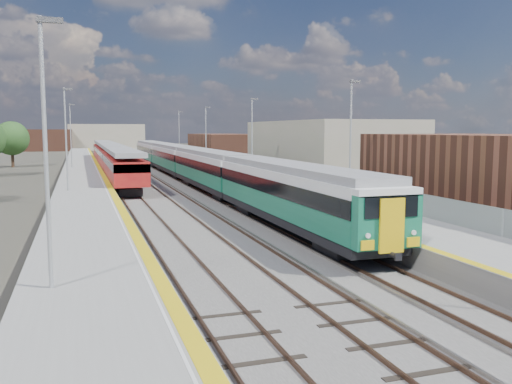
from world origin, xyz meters
TOP-DOWN VIEW (x-y plane):
  - ground at (0.00, 50.00)m, footprint 320.00×320.00m
  - ballast_bed at (-2.25, 52.50)m, footprint 10.50×155.00m
  - tracks at (-1.65, 54.18)m, footprint 8.96×160.00m
  - platform_right at (5.28, 52.49)m, footprint 4.70×155.00m
  - platform_left at (-9.05, 52.49)m, footprint 4.30×155.00m
  - buildings at (-18.12, 138.60)m, footprint 72.00×185.50m
  - green_train at (1.50, 47.88)m, footprint 2.78×77.52m
  - red_train at (-5.50, 62.88)m, footprint 2.82×57.14m
  - tree_c at (-18.66, 78.63)m, footprint 4.96×4.96m
  - tree_d at (19.39, 67.69)m, footprint 4.36×4.36m

SIDE VIEW (x-z plane):
  - ground at x=0.00m, z-range 0.00..0.00m
  - ballast_bed at x=-2.25m, z-range 0.00..0.06m
  - tracks at x=-1.65m, z-range 0.02..0.19m
  - platform_left at x=-9.05m, z-range -3.74..4.78m
  - platform_right at x=5.28m, z-range -3.72..4.80m
  - red_train at x=-5.50m, z-range 0.32..3.88m
  - green_train at x=1.50m, z-range 0.63..3.69m
  - tree_d at x=19.39m, z-range 0.76..6.67m
  - tree_c at x=-18.66m, z-range 0.87..7.60m
  - buildings at x=-18.12m, z-range -9.30..30.70m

